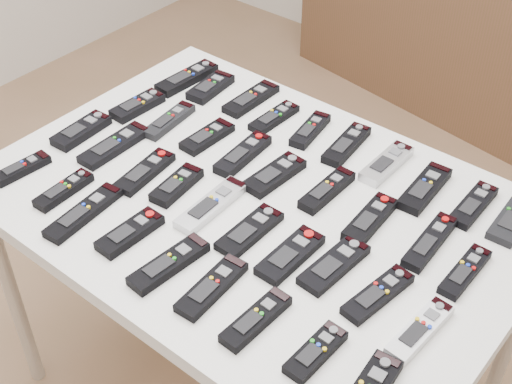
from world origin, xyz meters
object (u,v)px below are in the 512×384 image
Objects in this scene: remote_19 at (81,131)px; remote_23 at (211,205)px; remote_1 at (210,87)px; remote_7 at (425,188)px; sideboard at (446,29)px; remote_4 at (310,130)px; remote_2 at (251,99)px; remote_20 at (115,145)px; remote_16 at (370,219)px; remote_31 at (84,213)px; remote_18 at (465,272)px; remote_33 at (169,264)px; remote_17 at (430,242)px; remote_29 at (22,169)px; remote_27 at (378,294)px; remote_3 at (274,118)px; remote_35 at (256,319)px; remote_13 at (243,154)px; remote_12 at (207,137)px; remote_36 at (316,352)px; remote_15 at (327,190)px; remote_8 at (473,205)px; remote_11 at (169,121)px; remote_34 at (212,287)px; remote_26 at (334,265)px; remote_0 at (187,78)px; remote_28 at (420,330)px; table at (256,217)px; remote_6 at (386,164)px; remote_14 at (275,175)px; remote_21 at (145,172)px; remote_22 at (177,185)px; remote_25 at (290,255)px; remote_24 at (250,231)px; remote_30 at (64,190)px; remote_10 at (137,106)px; remote_32 at (130,233)px.

remote_19 is 0.46m from remote_23.
remote_7 is (0.69, -0.01, 0.00)m from remote_1.
sideboard is 1.63m from remote_4.
remote_20 is at bearing -107.75° from remote_2.
remote_16 is 0.83× the size of remote_31.
remote_18 is 0.87× the size of remote_33.
remote_33 is at bearing -136.64° from remote_17.
remote_27 is at bearing 17.88° from remote_29.
remote_3 is at bearing 104.45° from remote_23.
remote_13 is at bearing 134.92° from remote_35.
remote_12 is at bearing -55.25° from remote_1.
remote_3 is at bearing 154.48° from remote_27.
remote_36 is (0.08, -0.55, -0.00)m from remote_7.
remote_4 is 0.27m from remote_12.
remote_12 is 0.88× the size of remote_27.
remote_15 reaches higher than remote_17.
remote_8 is at bearing 17.71° from remote_12.
remote_11 is at bearing -87.48° from remote_1.
remote_34 is (0.52, -0.20, -0.00)m from remote_20.
remote_4 is 0.49m from remote_26.
remote_13 reaches higher than remote_35.
remote_4 is at bearing 5.38° from remote_0.
remote_31 is (-0.76, -0.18, -0.00)m from remote_28.
remote_6 is (0.17, 0.30, 0.07)m from table.
remote_17 is 0.40m from remote_36.
remote_27 is at bearing -94.86° from remote_17.
remote_3 is at bearing 68.09° from remote_12.
remote_31 is (0.14, -0.58, -0.00)m from remote_1.
remote_28 is (0.09, -0.40, 0.00)m from remote_8.
remote_20 is 0.80m from remote_36.
remote_29 is 0.80× the size of remote_34.
remote_21 is at bearing -139.44° from remote_14.
sideboard is 2.00m from remote_18.
remote_23 is at bearing -6.41° from remote_22.
remote_25 reaches higher than remote_34.
remote_3 is (-0.17, 0.28, 0.07)m from table.
remote_2 and remote_29 have the same top height.
remote_28 is at bearing -5.91° from remote_27.
remote_24 is at bearing -30.08° from remote_11.
remote_34 is at bearing -2.79° from remote_31.
remote_34 is at bearing -68.27° from sideboard.
remote_25 is (0.67, -0.39, -0.00)m from remote_0.
remote_1 is at bearing 91.48° from remote_30.
remote_33 is at bearing -64.87° from remote_2.
remote_7 is 1.18× the size of remote_10.
remote_21 is 1.10× the size of remote_32.
remote_19 is at bearing -175.00° from remote_26.
remote_24 is 0.21m from remote_26.
remote_17 and remote_26 have the same top height.
remote_32 is (0.13, 0.02, 0.00)m from remote_31.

